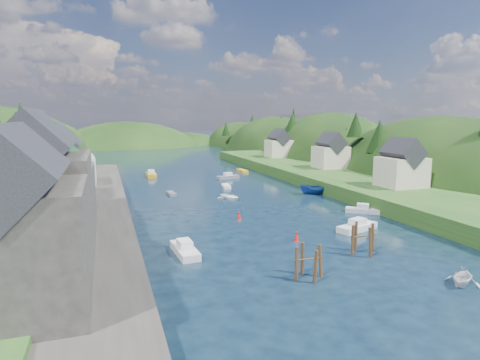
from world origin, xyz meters
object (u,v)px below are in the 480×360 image
object	(u,v)px
piling_cluster_far	(363,242)
channel_buoy_far	(239,216)
piling_cluster_near	(309,265)
channel_buoy_near	(297,237)

from	to	relation	value
piling_cluster_far	channel_buoy_far	bearing A→B (deg)	113.30
piling_cluster_near	piling_cluster_far	world-z (taller)	piling_cluster_far
piling_cluster_near	channel_buoy_near	size ratio (longest dim) A/B	3.25
piling_cluster_near	channel_buoy_far	xyz separation A→B (m)	(0.78, 21.77, -0.74)
piling_cluster_far	channel_buoy_near	xyz separation A→B (m)	(-4.52, 6.25, -0.84)
piling_cluster_near	channel_buoy_near	xyz separation A→B (m)	(3.95, 10.18, -0.74)
channel_buoy_far	piling_cluster_far	bearing A→B (deg)	-66.70
piling_cluster_far	channel_buoy_near	bearing A→B (deg)	125.84
piling_cluster_far	channel_buoy_far	distance (m)	19.44
channel_buoy_near	channel_buoy_far	xyz separation A→B (m)	(-3.17, 11.58, 0.00)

